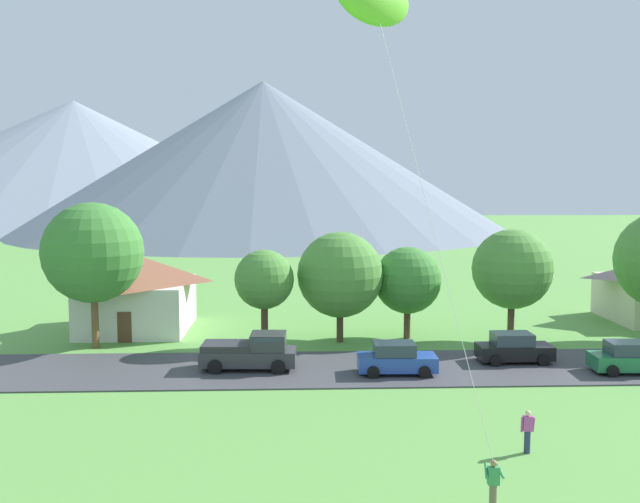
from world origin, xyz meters
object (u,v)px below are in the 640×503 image
(parked_car_blue_mid_west, at_px, (396,359))
(parked_car_green_east_end, at_px, (630,358))
(watcher_person, at_px, (528,431))
(tree_right_of_center, at_px, (340,275))
(pickup_truck_charcoal_west_side, at_px, (251,351))
(tree_left_of_center, at_px, (408,280))
(tree_near_right, at_px, (264,280))
(tree_far_right, at_px, (512,269))
(tree_near_left, at_px, (93,253))
(house_leftmost, at_px, (137,291))
(parked_car_black_west_end, at_px, (514,348))

(parked_car_blue_mid_west, bearing_deg, parked_car_green_east_end, -1.38)
(parked_car_green_east_end, bearing_deg, watcher_person, -130.85)
(parked_car_green_east_end, relative_size, watcher_person, 2.55)
(tree_right_of_center, bearing_deg, pickup_truck_charcoal_west_side, -128.74)
(watcher_person, bearing_deg, parked_car_blue_mid_west, 107.16)
(tree_left_of_center, relative_size, tree_right_of_center, 0.85)
(tree_right_of_center, xyz_separation_m, watcher_person, (5.89, -18.90, -3.51))
(tree_right_of_center, height_order, parked_car_green_east_end, tree_right_of_center)
(tree_near_right, relative_size, tree_far_right, 0.84)
(tree_near_left, xyz_separation_m, watcher_person, (21.26, -17.86, -5.10))
(tree_left_of_center, distance_m, parked_car_green_east_end, 14.25)
(parked_car_green_east_end, height_order, watcher_person, parked_car_green_east_end)
(house_leftmost, relative_size, parked_car_green_east_end, 2.01)
(tree_near_right, distance_m, parked_car_black_west_end, 15.43)
(parked_car_blue_mid_west, bearing_deg, tree_near_right, 138.06)
(tree_near_right, bearing_deg, parked_car_black_west_end, -17.15)
(house_leftmost, distance_m, tree_far_right, 25.48)
(tree_right_of_center, distance_m, parked_car_black_west_end, 11.70)
(tree_far_right, bearing_deg, watcher_person, -105.66)
(tree_near_right, xyz_separation_m, watcher_person, (10.71, -17.58, -3.39))
(pickup_truck_charcoal_west_side, bearing_deg, watcher_person, -47.39)
(tree_far_right, bearing_deg, tree_near_left, -178.60)
(parked_car_blue_mid_west, relative_size, parked_car_green_east_end, 0.99)
(tree_left_of_center, relative_size, tree_far_right, 0.83)
(watcher_person, bearing_deg, parked_car_black_west_end, 74.38)
(tree_right_of_center, relative_size, watcher_person, 4.27)
(house_leftmost, xyz_separation_m, watcher_person, (19.78, -23.19, -1.85))
(tree_right_of_center, bearing_deg, parked_car_green_east_end, -28.41)
(tree_near_right, bearing_deg, tree_right_of_center, 15.34)
(watcher_person, bearing_deg, pickup_truck_charcoal_west_side, 132.61)
(parked_car_black_west_end, bearing_deg, parked_car_blue_mid_west, -163.25)
(tree_near_left, bearing_deg, house_leftmost, 74.45)
(tree_near_left, height_order, parked_car_black_west_end, tree_near_left)
(parked_car_green_east_end, xyz_separation_m, pickup_truck_charcoal_west_side, (-20.50, 1.52, 0.19))
(tree_left_of_center, xyz_separation_m, parked_car_blue_mid_west, (-2.02, -8.69, -3.01))
(tree_near_left, relative_size, tree_right_of_center, 1.27)
(parked_car_green_east_end, bearing_deg, pickup_truck_charcoal_west_side, 175.76)
(parked_car_blue_mid_west, relative_size, watcher_person, 2.53)
(tree_right_of_center, height_order, parked_car_blue_mid_west, tree_right_of_center)
(parked_car_green_east_end, bearing_deg, parked_car_black_west_end, 156.45)
(house_leftmost, distance_m, tree_right_of_center, 14.63)
(parked_car_black_west_end, xyz_separation_m, parked_car_blue_mid_west, (-7.07, -2.13, 0.00))
(tree_left_of_center, relative_size, parked_car_black_west_end, 1.45)
(tree_near_left, xyz_separation_m, tree_near_right, (10.55, -0.29, -1.71))
(tree_near_right, bearing_deg, tree_left_of_center, 12.82)
(tree_near_left, relative_size, tree_left_of_center, 1.49)
(tree_near_right, relative_size, pickup_truck_charcoal_west_side, 1.16)
(house_leftmost, height_order, pickup_truck_charcoal_west_side, house_leftmost)
(tree_left_of_center, bearing_deg, parked_car_blue_mid_west, -103.09)
(tree_near_left, height_order, parked_car_green_east_end, tree_near_left)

